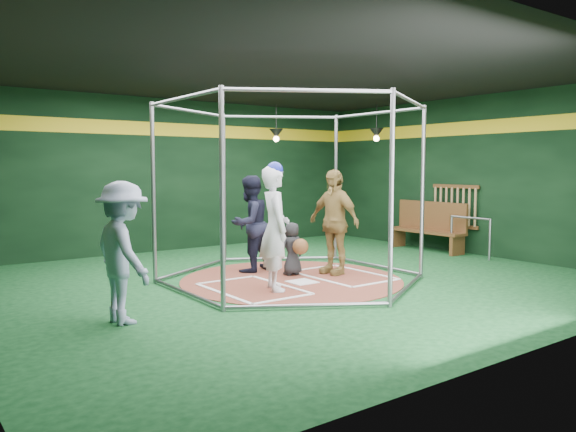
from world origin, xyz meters
TOP-DOWN VIEW (x-y plane):
  - room_shell at (0.00, 0.01)m, footprint 10.10×9.10m
  - clay_disc at (0.00, 0.00)m, footprint 3.80×3.80m
  - home_plate at (0.00, -0.30)m, footprint 0.43×0.43m
  - batter_box_left at (-0.95, -0.25)m, footprint 1.17×1.77m
  - batter_box_right at (0.95, -0.25)m, footprint 1.17×1.77m
  - batting_cage at (-0.00, -0.00)m, footprint 4.05×4.67m
  - bat_rack at (4.93, 0.40)m, footprint 0.07×1.25m
  - pendant_lamp_near at (2.20, 3.60)m, footprint 0.34×0.34m
  - pendant_lamp_far at (4.00, 2.00)m, footprint 0.34×0.34m
  - batter_figure at (-0.69, -0.50)m, footprint 0.68×0.82m
  - visitor_leopard at (0.94, -0.01)m, footprint 0.61×1.16m
  - catcher_figure at (0.26, 0.30)m, footprint 0.47×0.55m
  - umpire at (-0.17, 1.06)m, footprint 1.01×0.88m
  - bystander_blue at (-3.26, -0.89)m, footprint 0.72×1.18m
  - dugout_bench at (4.64, 0.89)m, footprint 0.46×1.95m
  - steel_railing at (4.55, -0.30)m, footprint 0.05×1.02m

SIDE VIEW (x-z plane):
  - clay_disc at x=0.00m, z-range 0.00..0.01m
  - batter_box_left at x=-0.95m, z-range 0.01..0.02m
  - batter_box_right at x=0.95m, z-range 0.01..0.02m
  - home_plate at x=0.00m, z-range 0.01..0.02m
  - catcher_figure at x=0.26m, z-range 0.02..0.96m
  - dugout_bench at x=4.64m, z-range 0.01..1.15m
  - steel_railing at x=4.55m, z-range 0.15..1.02m
  - bystander_blue at x=-3.26m, z-range 0.00..1.77m
  - umpire at x=-0.17m, z-range 0.01..1.78m
  - visitor_leopard at x=0.94m, z-range 0.01..1.90m
  - batter_figure at x=-0.69m, z-range 0.00..2.01m
  - bat_rack at x=4.93m, z-range 0.56..1.54m
  - batting_cage at x=0.00m, z-range 0.00..3.00m
  - room_shell at x=0.00m, z-range -0.01..3.52m
  - pendant_lamp_near at x=2.20m, z-range 2.29..3.19m
  - pendant_lamp_far at x=4.00m, z-range 2.29..3.19m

